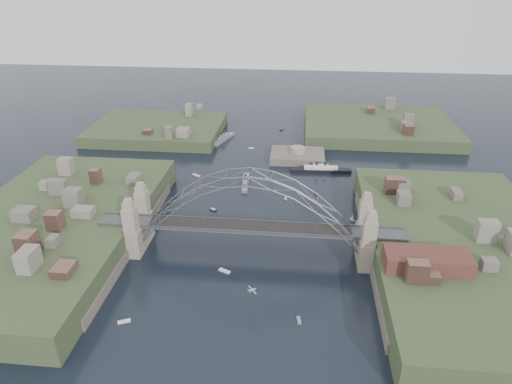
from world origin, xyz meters
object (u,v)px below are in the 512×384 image
object	(u,v)px
naval_cruiser_far	(223,139)
wharf_shed	(427,260)
fort_island	(297,160)
naval_cruiser_near	(246,182)
bridge	(249,214)
ocean_liner	(321,170)

from	to	relation	value
naval_cruiser_far	wharf_shed	bearing A→B (deg)	-57.25
fort_island	naval_cruiser_near	size ratio (longest dim) A/B	1.39
bridge	fort_island	distance (m)	72.14
wharf_shed	bridge	bearing A→B (deg)	162.35
naval_cruiser_far	ocean_liner	distance (m)	53.75
bridge	fort_island	bearing A→B (deg)	80.27
wharf_shed	naval_cruiser_near	size ratio (longest dim) A/B	1.27
naval_cruiser_near	fort_island	bearing A→B (deg)	54.17
wharf_shed	ocean_liner	distance (m)	76.07
ocean_liner	wharf_shed	bearing A→B (deg)	-72.51
bridge	ocean_liner	xyz separation A→B (m)	(21.30, 58.04, -11.43)
naval_cruiser_near	ocean_liner	distance (m)	31.08
fort_island	naval_cruiser_far	distance (m)	39.49
fort_island	wharf_shed	size ratio (longest dim) A/B	1.10
fort_island	naval_cruiser_near	distance (m)	31.74
bridge	wharf_shed	distance (m)	46.23
naval_cruiser_near	wharf_shed	bearing A→B (deg)	-49.05
fort_island	naval_cruiser_far	xyz separation A→B (m)	(-34.43, 19.29, 1.26)
naval_cruiser_far	ocean_liner	size ratio (longest dim) A/B	0.73
fort_island	wharf_shed	xyz separation A→B (m)	(32.00, -84.00, 10.34)
wharf_shed	naval_cruiser_near	world-z (taller)	wharf_shed
bridge	ocean_liner	bearing A→B (deg)	69.84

